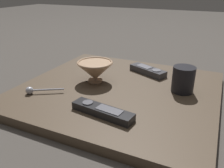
% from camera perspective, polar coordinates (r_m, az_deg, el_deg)
% --- Properties ---
extents(ground_plane, '(6.00, 6.00, 0.00)m').
position_cam_1_polar(ground_plane, '(0.83, 1.55, -2.71)').
color(ground_plane, '#47423D').
extents(table, '(0.62, 0.66, 0.03)m').
position_cam_1_polar(table, '(0.82, 1.56, -1.77)').
color(table, '#4C3D2D').
rests_on(table, ground).
extents(cereal_bowl, '(0.13, 0.13, 0.08)m').
position_cam_1_polar(cereal_bowl, '(0.85, -4.18, 3.35)').
color(cereal_bowl, tan).
rests_on(cereal_bowl, table).
extents(coffee_mug, '(0.07, 0.07, 0.09)m').
position_cam_1_polar(coffee_mug, '(0.80, 17.09, 1.08)').
color(coffee_mug, black).
rests_on(coffee_mug, table).
extents(teaspoon, '(0.07, 0.11, 0.03)m').
position_cam_1_polar(teaspoon, '(0.80, -18.82, -1.48)').
color(teaspoon, '#A3A5B2').
rests_on(teaspoon, table).
extents(tv_remote_near, '(0.07, 0.19, 0.02)m').
position_cam_1_polar(tv_remote_near, '(0.65, -2.38, -6.65)').
color(tv_remote_near, black).
rests_on(tv_remote_near, table).
extents(tv_remote_far, '(0.11, 0.16, 0.03)m').
position_cam_1_polar(tv_remote_far, '(0.95, 8.78, 3.28)').
color(tv_remote_far, '#38383D').
rests_on(tv_remote_far, table).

